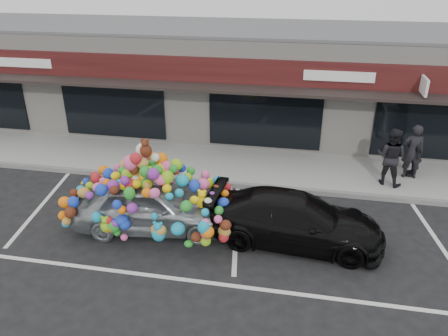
% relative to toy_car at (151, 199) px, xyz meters
% --- Properties ---
extents(ground, '(90.00, 90.00, 0.00)m').
position_rel_toy_car_xyz_m(ground, '(-0.52, 0.29, -0.90)').
color(ground, black).
rests_on(ground, ground).
extents(shop_building, '(24.00, 7.20, 4.31)m').
position_rel_toy_car_xyz_m(shop_building, '(-0.52, 8.73, 1.27)').
color(shop_building, beige).
rests_on(shop_building, ground).
extents(sidewalk, '(26.00, 3.00, 0.15)m').
position_rel_toy_car_xyz_m(sidewalk, '(-0.52, 4.29, -0.82)').
color(sidewalk, '#979892').
rests_on(sidewalk, ground).
extents(kerb, '(26.00, 0.18, 0.16)m').
position_rel_toy_car_xyz_m(kerb, '(-0.52, 2.79, -0.82)').
color(kerb, slate).
rests_on(kerb, ground).
extents(parking_stripe_left, '(0.73, 4.37, 0.01)m').
position_rel_toy_car_xyz_m(parking_stripe_left, '(-3.72, 0.49, -0.89)').
color(parking_stripe_left, silver).
rests_on(parking_stripe_left, ground).
extents(parking_stripe_mid, '(0.73, 4.37, 0.01)m').
position_rel_toy_car_xyz_m(parking_stripe_mid, '(2.28, 0.49, -0.89)').
color(parking_stripe_mid, silver).
rests_on(parking_stripe_mid, ground).
extents(parking_stripe_right, '(0.73, 4.37, 0.01)m').
position_rel_toy_car_xyz_m(parking_stripe_right, '(7.68, 0.49, -0.89)').
color(parking_stripe_right, silver).
rests_on(parking_stripe_right, ground).
extents(lane_line, '(14.00, 0.12, 0.01)m').
position_rel_toy_car_xyz_m(lane_line, '(1.48, -2.01, -0.89)').
color(lane_line, silver).
rests_on(lane_line, ground).
extents(toy_car, '(3.08, 4.75, 2.64)m').
position_rel_toy_car_xyz_m(toy_car, '(0.00, 0.00, 0.00)').
color(toy_car, gray).
rests_on(toy_car, ground).
extents(black_sedan, '(2.16, 4.67, 1.32)m').
position_rel_toy_car_xyz_m(black_sedan, '(3.89, 0.05, -0.24)').
color(black_sedan, black).
rests_on(black_sedan, ground).
extents(pedestrian_a, '(0.69, 0.46, 1.86)m').
position_rel_toy_car_xyz_m(pedestrian_a, '(7.50, 4.32, 0.18)').
color(pedestrian_a, black).
rests_on(pedestrian_a, sidewalk).
extents(pedestrian_b, '(1.14, 1.05, 1.89)m').
position_rel_toy_car_xyz_m(pedestrian_b, '(6.73, 3.70, 0.20)').
color(pedestrian_b, black).
rests_on(pedestrian_b, sidewalk).
extents(pedestrian_c, '(0.98, 0.45, 1.65)m').
position_rel_toy_car_xyz_m(pedestrian_c, '(7.63, 4.50, 0.08)').
color(pedestrian_c, '#262328').
rests_on(pedestrian_c, sidewalk).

